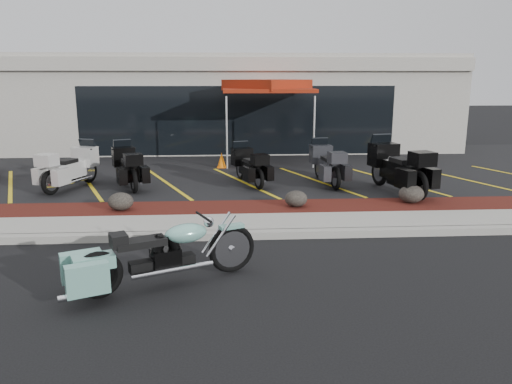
{
  "coord_description": "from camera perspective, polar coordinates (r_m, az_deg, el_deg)",
  "views": [
    {
      "loc": [
        -0.5,
        -8.59,
        3.17
      ],
      "look_at": [
        0.11,
        1.2,
        0.88
      ],
      "focal_mm": 35.0,
      "sensor_mm": 36.0,
      "label": 1
    }
  ],
  "objects": [
    {
      "name": "boulder_left",
      "position": [
        11.82,
        -15.21,
        -1.05
      ],
      "size": [
        0.58,
        0.48,
        0.41
      ],
      "primitive_type": "ellipsoid",
      "color": "black",
      "rests_on": "mulch_bed"
    },
    {
      "name": "touring_grey",
      "position": [
        15.01,
        7.26,
        3.85
      ],
      "size": [
        1.04,
        2.21,
        1.24
      ],
      "primitive_type": null,
      "rotation": [
        0.0,
        0.0,
        1.68
      ],
      "color": "#2D2E32",
      "rests_on": "upper_lot"
    },
    {
      "name": "popup_canopy",
      "position": [
        17.93,
        1.29,
        11.88
      ],
      "size": [
        3.97,
        3.97,
        2.89
      ],
      "rotation": [
        0.0,
        0.0,
        0.34
      ],
      "color": "silver",
      "rests_on": "upper_lot"
    },
    {
      "name": "touring_black_front",
      "position": [
        14.93,
        -14.95,
        3.47
      ],
      "size": [
        1.52,
        2.3,
        1.25
      ],
      "primitive_type": null,
      "rotation": [
        0.0,
        0.0,
        1.93
      ],
      "color": "black",
      "rests_on": "upper_lot"
    },
    {
      "name": "touring_white",
      "position": [
        15.11,
        -18.62,
        3.39
      ],
      "size": [
        1.59,
        2.35,
        1.28
      ],
      "primitive_type": null,
      "rotation": [
        0.0,
        0.0,
        1.19
      ],
      "color": "silver",
      "rests_on": "upper_lot"
    },
    {
      "name": "ground",
      "position": [
        9.17,
        -0.2,
        -7.07
      ],
      "size": [
        90.0,
        90.0,
        0.0
      ],
      "primitive_type": "plane",
      "color": "black",
      "rests_on": "ground"
    },
    {
      "name": "boulder_right",
      "position": [
        12.65,
        17.35,
        -0.21
      ],
      "size": [
        0.62,
        0.52,
        0.44
      ],
      "primitive_type": "ellipsoid",
      "color": "black",
      "rests_on": "mulch_bed"
    },
    {
      "name": "mulch_bed",
      "position": [
        11.82,
        -0.99,
        -2.01
      ],
      "size": [
        24.0,
        1.2,
        0.16
      ],
      "primitive_type": "cube",
      "color": "#350D0C",
      "rests_on": "ground"
    },
    {
      "name": "touring_black_rear",
      "position": [
        14.35,
        14.01,
        3.58
      ],
      "size": [
        1.52,
        2.67,
        1.47
      ],
      "primitive_type": null,
      "rotation": [
        0.0,
        0.0,
        1.8
      ],
      "color": "black",
      "rests_on": "upper_lot"
    },
    {
      "name": "curb",
      "position": [
        10.0,
        -0.51,
        -4.89
      ],
      "size": [
        24.0,
        0.25,
        0.15
      ],
      "primitive_type": "cube",
      "color": "gray",
      "rests_on": "ground"
    },
    {
      "name": "upper_lot",
      "position": [
        17.08,
        -1.8,
        2.7
      ],
      "size": [
        26.0,
        9.6,
        0.15
      ],
      "primitive_type": "cube",
      "color": "black",
      "rests_on": "ground"
    },
    {
      "name": "traffic_cone",
      "position": [
        16.85,
        -3.95,
        3.66
      ],
      "size": [
        0.35,
        0.35,
        0.5
      ],
      "primitive_type": "cone",
      "rotation": [
        0.0,
        0.0,
        0.2
      ],
      "color": "orange",
      "rests_on": "upper_lot"
    },
    {
      "name": "hero_cruiser",
      "position": [
        8.17,
        -2.8,
        -5.72
      ],
      "size": [
        3.06,
        1.91,
        1.06
      ],
      "primitive_type": null,
      "rotation": [
        0.0,
        0.0,
        0.41
      ],
      "color": "#75B7A7",
      "rests_on": "ground"
    },
    {
      "name": "dealership_building",
      "position": [
        23.1,
        -2.33,
        10.25
      ],
      "size": [
        18.0,
        8.16,
        4.0
      ],
      "color": "#99968A",
      "rests_on": "ground"
    },
    {
      "name": "sidewalk",
      "position": [
        10.66,
        -0.71,
        -3.72
      ],
      "size": [
        24.0,
        1.2,
        0.15
      ],
      "primitive_type": "cube",
      "color": "gray",
      "rests_on": "ground"
    },
    {
      "name": "boulder_mid",
      "position": [
        11.77,
        4.6,
        -0.76
      ],
      "size": [
        0.54,
        0.45,
        0.38
      ],
      "primitive_type": "ellipsoid",
      "color": "black",
      "rests_on": "mulch_bed"
    },
    {
      "name": "touring_black_mid",
      "position": [
        14.77,
        -1.77,
        3.63
      ],
      "size": [
        1.35,
        2.13,
        1.16
      ],
      "primitive_type": null,
      "rotation": [
        0.0,
        0.0,
        1.89
      ],
      "color": "black",
      "rests_on": "upper_lot"
    }
  ]
}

